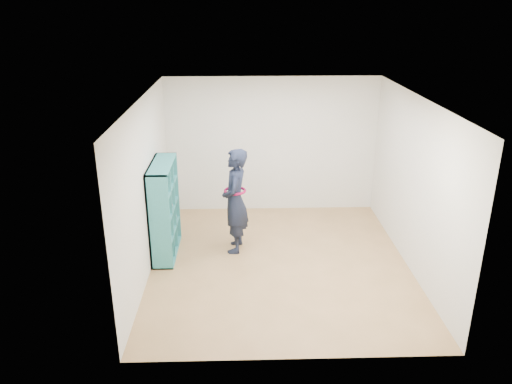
{
  "coord_description": "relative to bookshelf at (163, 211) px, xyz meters",
  "views": [
    {
      "loc": [
        -0.59,
        -6.93,
        3.88
      ],
      "look_at": [
        -0.36,
        0.3,
        1.1
      ],
      "focal_mm": 35.0,
      "sensor_mm": 36.0,
      "label": 1
    }
  ],
  "objects": [
    {
      "name": "ceiling",
      "position": [
        1.85,
        -0.43,
        1.86
      ],
      "size": [
        4.5,
        4.5,
        0.0
      ],
      "primitive_type": "plane",
      "color": "white",
      "rests_on": "wall_back"
    },
    {
      "name": "wall_left",
      "position": [
        -0.15,
        -0.43,
        0.56
      ],
      "size": [
        0.02,
        4.5,
        2.6
      ],
      "primitive_type": "cube",
      "color": "silver",
      "rests_on": "floor"
    },
    {
      "name": "bookshelf",
      "position": [
        0.0,
        0.0,
        0.0
      ],
      "size": [
        0.34,
        1.15,
        1.54
      ],
      "color": "teal",
      "rests_on": "floor"
    },
    {
      "name": "person",
      "position": [
        1.16,
        0.09,
        0.12
      ],
      "size": [
        0.47,
        0.67,
        1.73
      ],
      "rotation": [
        0.0,
        0.0,
        -1.66
      ],
      "color": "black",
      "rests_on": "floor"
    },
    {
      "name": "floor",
      "position": [
        1.85,
        -0.43,
        -0.74
      ],
      "size": [
        4.5,
        4.5,
        0.0
      ],
      "primitive_type": "plane",
      "color": "#9B7546",
      "rests_on": "ground"
    },
    {
      "name": "wall_right",
      "position": [
        3.85,
        -0.43,
        0.56
      ],
      "size": [
        0.02,
        4.5,
        2.6
      ],
      "primitive_type": "cube",
      "color": "silver",
      "rests_on": "floor"
    },
    {
      "name": "wall_front",
      "position": [
        1.85,
        -2.68,
        0.56
      ],
      "size": [
        4.0,
        0.02,
        2.6
      ],
      "primitive_type": "cube",
      "color": "silver",
      "rests_on": "floor"
    },
    {
      "name": "wall_back",
      "position": [
        1.85,
        1.82,
        0.56
      ],
      "size": [
        4.0,
        0.02,
        2.6
      ],
      "primitive_type": "cube",
      "color": "silver",
      "rests_on": "floor"
    },
    {
      "name": "smartphone",
      "position": [
        1.03,
        0.2,
        0.24
      ],
      "size": [
        0.03,
        0.1,
        0.13
      ],
      "rotation": [
        0.41,
        0.0,
        0.2
      ],
      "color": "silver",
      "rests_on": "person"
    }
  ]
}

